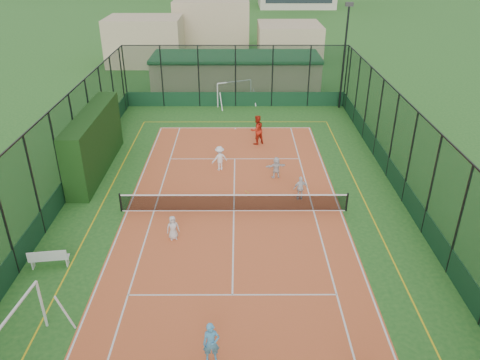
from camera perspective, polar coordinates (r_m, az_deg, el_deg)
The scene contains 17 objects.
ground at distance 24.15m, azimuth -0.75°, elevation -3.80°, with size 300.00×300.00×0.00m, color #1F5B20.
court_slab at distance 24.14m, azimuth -0.76°, elevation -3.79°, with size 11.17×23.97×0.01m, color #CA602D.
tennis_net at distance 23.88m, azimuth -0.76°, elevation -2.71°, with size 11.67×0.12×1.06m, color black, non-canonical shape.
perimeter_fence at distance 22.95m, azimuth -0.79°, elevation 1.55°, with size 18.12×34.12×5.00m, color black, non-canonical shape.
floodlight_ne at distance 39.09m, azimuth 12.56°, elevation 14.37°, with size 0.60×0.26×8.25m, color black, non-canonical shape.
clubhouse at distance 44.04m, azimuth -0.51°, elevation 13.00°, with size 15.20×7.20×3.15m, color tan, non-canonical shape.
hedge_left at distance 29.03m, azimuth -17.35°, elevation 4.46°, with size 1.24×8.25×3.61m, color black.
white_bench at distance 21.67m, azimuth -22.23°, elevation -8.74°, with size 1.61×0.44×0.90m, color white, non-canonical shape.
futsal_goal_near at distance 17.52m, azimuth -25.36°, elevation -16.86°, with size 0.91×3.14×2.03m, color white, non-canonical shape.
futsal_goal_far at distance 39.67m, azimuth -0.69°, elevation 10.51°, with size 3.10×0.90×2.00m, color white, non-canonical shape.
child_near_left at distance 21.93m, azimuth -8.18°, elevation -5.78°, with size 0.58×0.38×1.19m, color silver.
child_near_mid at distance 16.15m, azimuth -3.52°, elevation -19.21°, with size 0.56×0.37×1.53m, color #4CA4D9.
child_far_left at distance 28.08m, azimuth -2.50°, elevation 2.66°, with size 0.98×0.57×1.52m, color white.
child_far_right at distance 25.06m, azimuth 7.38°, elevation -0.99°, with size 0.79×0.33×1.35m, color white.
child_far_back at distance 27.25m, azimuth 4.43°, elevation 1.53°, with size 1.20×0.38×1.29m, color silver.
coach at distance 31.71m, azimuth 2.08°, elevation 6.13°, with size 0.98×0.76×2.02m, color #B02412.
tennis_balls at distance 25.67m, azimuth -2.13°, elevation -1.67°, with size 4.12×0.67×0.07m.
Camera 1 is at (0.26, -20.67, 12.49)m, focal length 35.00 mm.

